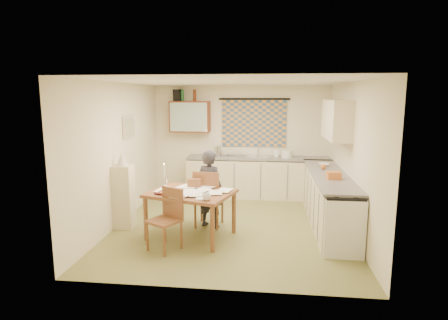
# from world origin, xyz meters

# --- Properties ---
(floor) EXTENTS (4.00, 4.50, 0.02)m
(floor) POSITION_xyz_m (0.00, 0.00, -0.01)
(floor) COLOR olive
(floor) RESTS_ON ground
(ceiling) EXTENTS (4.00, 4.50, 0.02)m
(ceiling) POSITION_xyz_m (0.00, 0.00, 2.51)
(ceiling) COLOR white
(ceiling) RESTS_ON floor
(wall_back) EXTENTS (4.00, 0.02, 2.50)m
(wall_back) POSITION_xyz_m (0.00, 2.26, 1.25)
(wall_back) COLOR #F2E7C3
(wall_back) RESTS_ON floor
(wall_front) EXTENTS (4.00, 0.02, 2.50)m
(wall_front) POSITION_xyz_m (0.00, -2.26, 1.25)
(wall_front) COLOR #F2E7C3
(wall_front) RESTS_ON floor
(wall_left) EXTENTS (0.02, 4.50, 2.50)m
(wall_left) POSITION_xyz_m (-2.01, 0.00, 1.25)
(wall_left) COLOR #F2E7C3
(wall_left) RESTS_ON floor
(wall_right) EXTENTS (0.02, 4.50, 2.50)m
(wall_right) POSITION_xyz_m (2.01, 0.00, 1.25)
(wall_right) COLOR #F2E7C3
(wall_right) RESTS_ON floor
(window_blind) EXTENTS (1.45, 0.03, 1.05)m
(window_blind) POSITION_xyz_m (0.30, 2.22, 1.65)
(window_blind) COLOR #35567E
(window_blind) RESTS_ON wall_back
(curtain_rod) EXTENTS (1.60, 0.04, 0.04)m
(curtain_rod) POSITION_xyz_m (0.30, 2.20, 2.20)
(curtain_rod) COLOR black
(curtain_rod) RESTS_ON wall_back
(wall_cabinet) EXTENTS (0.90, 0.34, 0.70)m
(wall_cabinet) POSITION_xyz_m (-1.15, 2.08, 1.80)
(wall_cabinet) COLOR #59230F
(wall_cabinet) RESTS_ON wall_back
(wall_cabinet_glass) EXTENTS (0.84, 0.02, 0.64)m
(wall_cabinet_glass) POSITION_xyz_m (-1.15, 1.91, 1.80)
(wall_cabinet_glass) COLOR #99B2A5
(wall_cabinet_glass) RESTS_ON wall_back
(upper_cabinet_right) EXTENTS (0.34, 1.30, 0.70)m
(upper_cabinet_right) POSITION_xyz_m (1.83, 0.55, 1.85)
(upper_cabinet_right) COLOR beige
(upper_cabinet_right) RESTS_ON wall_right
(framed_print) EXTENTS (0.04, 0.50, 0.40)m
(framed_print) POSITION_xyz_m (-1.97, 0.40, 1.70)
(framed_print) COLOR beige
(framed_print) RESTS_ON wall_left
(print_canvas) EXTENTS (0.01, 0.42, 0.32)m
(print_canvas) POSITION_xyz_m (-1.95, 0.40, 1.70)
(print_canvas) COLOR beige
(print_canvas) RESTS_ON wall_left
(counter_back) EXTENTS (3.30, 0.62, 0.92)m
(counter_back) POSITION_xyz_m (0.48, 1.95, 0.45)
(counter_back) COLOR beige
(counter_back) RESTS_ON floor
(counter_right) EXTENTS (0.62, 2.95, 0.92)m
(counter_right) POSITION_xyz_m (1.70, 0.30, 0.45)
(counter_right) COLOR beige
(counter_right) RESTS_ON floor
(stove) EXTENTS (0.57, 0.57, 0.88)m
(stove) POSITION_xyz_m (1.70, -0.96, 0.44)
(stove) COLOR white
(stove) RESTS_ON floor
(sink) EXTENTS (0.66, 0.60, 0.10)m
(sink) POSITION_xyz_m (0.42, 1.95, 0.88)
(sink) COLOR silver
(sink) RESTS_ON counter_back
(tap) EXTENTS (0.03, 0.03, 0.28)m
(tap) POSITION_xyz_m (0.41, 2.13, 1.06)
(tap) COLOR silver
(tap) RESTS_ON counter_back
(dish_rack) EXTENTS (0.36, 0.32, 0.06)m
(dish_rack) POSITION_xyz_m (-0.12, 1.95, 0.95)
(dish_rack) COLOR silver
(dish_rack) RESTS_ON counter_back
(kettle) EXTENTS (0.23, 0.23, 0.24)m
(kettle) POSITION_xyz_m (-0.50, 1.95, 1.04)
(kettle) COLOR silver
(kettle) RESTS_ON counter_back
(mixing_bowl) EXTENTS (0.31, 0.31, 0.16)m
(mixing_bowl) POSITION_xyz_m (1.05, 1.95, 1.00)
(mixing_bowl) COLOR white
(mixing_bowl) RESTS_ON counter_back
(soap_bottle) EXTENTS (0.10, 0.10, 0.21)m
(soap_bottle) POSITION_xyz_m (0.81, 2.00, 1.03)
(soap_bottle) COLOR white
(soap_bottle) RESTS_ON counter_back
(bowl) EXTENTS (0.32, 0.32, 0.05)m
(bowl) POSITION_xyz_m (1.70, 0.99, 0.95)
(bowl) COLOR white
(bowl) RESTS_ON counter_right
(orange_bag) EXTENTS (0.23, 0.18, 0.12)m
(orange_bag) POSITION_xyz_m (1.70, -0.16, 0.98)
(orange_bag) COLOR #D06C2D
(orange_bag) RESTS_ON counter_right
(fruit_orange) EXTENTS (0.10, 0.10, 0.10)m
(fruit_orange) POSITION_xyz_m (1.65, 0.66, 0.97)
(fruit_orange) COLOR #D06C2D
(fruit_orange) RESTS_ON counter_right
(speaker) EXTENTS (0.21, 0.24, 0.26)m
(speaker) POSITION_xyz_m (-1.42, 2.08, 2.28)
(speaker) COLOR black
(speaker) RESTS_ON wall_cabinet
(bottle_green) EXTENTS (0.08, 0.08, 0.26)m
(bottle_green) POSITION_xyz_m (-1.32, 2.08, 2.28)
(bottle_green) COLOR #195926
(bottle_green) RESTS_ON wall_cabinet
(bottle_brown) EXTENTS (0.09, 0.09, 0.26)m
(bottle_brown) POSITION_xyz_m (-1.03, 2.08, 2.28)
(bottle_brown) COLOR #59230F
(bottle_brown) RESTS_ON wall_cabinet
(dining_table) EXTENTS (1.50, 1.30, 0.75)m
(dining_table) POSITION_xyz_m (-0.60, -0.60, 0.38)
(dining_table) COLOR brown
(dining_table) RESTS_ON floor
(chair_far) EXTENTS (0.50, 0.50, 1.01)m
(chair_far) POSITION_xyz_m (-0.39, -0.08, 0.31)
(chair_far) COLOR brown
(chair_far) RESTS_ON floor
(chair_near) EXTENTS (0.57, 0.57, 0.92)m
(chair_near) POSITION_xyz_m (-0.88, -1.16, 0.28)
(chair_near) COLOR brown
(chair_near) RESTS_ON floor
(person) EXTENTS (0.73, 0.69, 1.36)m
(person) POSITION_xyz_m (-0.37, -0.10, 0.68)
(person) COLOR black
(person) RESTS_ON floor
(shelf_stand) EXTENTS (0.32, 0.30, 1.10)m
(shelf_stand) POSITION_xyz_m (-1.84, -0.32, 0.55)
(shelf_stand) COLOR beige
(shelf_stand) RESTS_ON floor
(lampshade) EXTENTS (0.20, 0.20, 0.22)m
(lampshade) POSITION_xyz_m (-1.84, -0.32, 1.21)
(lampshade) COLOR beige
(lampshade) RESTS_ON shelf_stand
(letter_rack) EXTENTS (0.22, 0.11, 0.16)m
(letter_rack) POSITION_xyz_m (-0.59, -0.36, 0.83)
(letter_rack) COLOR brown
(letter_rack) RESTS_ON dining_table
(mug) EXTENTS (0.12, 0.12, 0.10)m
(mug) POSITION_xyz_m (-0.27, -1.06, 0.80)
(mug) COLOR white
(mug) RESTS_ON dining_table
(magazine) EXTENTS (0.36, 0.39, 0.03)m
(magazine) POSITION_xyz_m (-1.10, -0.71, 0.76)
(magazine) COLOR maroon
(magazine) RESTS_ON dining_table
(book) EXTENTS (0.25, 0.30, 0.02)m
(book) POSITION_xyz_m (-0.99, -0.61, 0.76)
(book) COLOR #D06C2D
(book) RESTS_ON dining_table
(orange_box) EXTENTS (0.13, 0.10, 0.04)m
(orange_box) POSITION_xyz_m (-0.98, -0.83, 0.77)
(orange_box) COLOR #D06C2D
(orange_box) RESTS_ON dining_table
(eyeglasses) EXTENTS (0.13, 0.05, 0.02)m
(eyeglasses) POSITION_xyz_m (-0.57, -0.91, 0.76)
(eyeglasses) COLOR black
(eyeglasses) RESTS_ON dining_table
(candle_holder) EXTENTS (0.08, 0.08, 0.18)m
(candle_holder) POSITION_xyz_m (-1.06, -0.40, 0.84)
(candle_holder) COLOR silver
(candle_holder) RESTS_ON dining_table
(candle) EXTENTS (0.03, 0.03, 0.22)m
(candle) POSITION_xyz_m (-1.09, -0.39, 1.04)
(candle) COLOR white
(candle) RESTS_ON dining_table
(candle_flame) EXTENTS (0.02, 0.02, 0.02)m
(candle_flame) POSITION_xyz_m (-1.08, -0.42, 1.16)
(candle_flame) COLOR #FFCC66
(candle_flame) RESTS_ON dining_table
(papers) EXTENTS (1.26, 0.93, 0.03)m
(papers) POSITION_xyz_m (-0.60, -0.64, 0.77)
(papers) COLOR white
(papers) RESTS_ON dining_table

